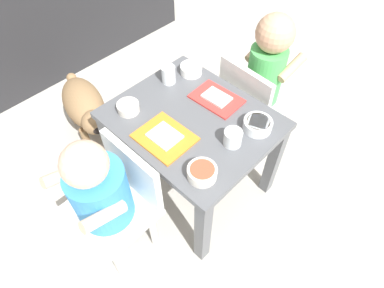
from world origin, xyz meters
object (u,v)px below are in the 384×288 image
at_px(seated_child_left, 103,191).
at_px(cereal_bowl_right_side, 191,69).
at_px(seated_child_right, 264,72).
at_px(water_cup_right, 233,139).
at_px(dining_table, 192,132).
at_px(veggie_bowl_far, 202,172).
at_px(cereal_bowl_left_side, 258,125).
at_px(food_tray_left, 165,137).
at_px(food_tray_right, 216,98).
at_px(veggie_bowl_near, 128,107).
at_px(dog, 85,106).
at_px(water_cup_left, 169,75).

distance_m(seated_child_left, cereal_bowl_right_side, 0.62).
height_order(seated_child_right, water_cup_right, seated_child_right).
relative_size(dining_table, veggie_bowl_far, 6.11).
bearing_deg(seated_child_right, cereal_bowl_right_side, 136.75).
relative_size(water_cup_right, cereal_bowl_left_side, 0.62).
bearing_deg(food_tray_left, food_tray_right, 0.00).
height_order(food_tray_left, cereal_bowl_left_side, cereal_bowl_left_side).
bearing_deg(veggie_bowl_far, food_tray_left, 82.87).
bearing_deg(veggie_bowl_far, veggie_bowl_near, 86.67).
height_order(dining_table, water_cup_right, water_cup_right).
bearing_deg(seated_child_left, dog, 65.45).
xyz_separation_m(food_tray_right, cereal_bowl_right_side, (0.05, 0.18, 0.01)).
height_order(water_cup_right, cereal_bowl_left_side, water_cup_right).
bearing_deg(veggie_bowl_near, food_tray_left, -89.37).
bearing_deg(water_cup_right, dining_table, 92.89).
distance_m(veggie_bowl_near, cereal_bowl_right_side, 0.32).
bearing_deg(cereal_bowl_right_side, food_tray_right, -104.47).
bearing_deg(cereal_bowl_right_side, dining_table, -135.11).
bearing_deg(food_tray_left, seated_child_right, -3.14).
xyz_separation_m(seated_child_right, food_tray_right, (-0.27, 0.03, 0.01)).
relative_size(cereal_bowl_left_side, cereal_bowl_right_side, 1.14).
bearing_deg(food_tray_right, dining_table, -179.71).
xyz_separation_m(water_cup_left, cereal_bowl_left_side, (0.04, -0.41, -0.01)).
bearing_deg(veggie_bowl_far, seated_child_left, 140.42).
bearing_deg(seated_child_right, veggie_bowl_near, 157.66).
height_order(dog, food_tray_left, food_tray_left).
distance_m(dining_table, food_tray_left, 0.16).
bearing_deg(dining_table, cereal_bowl_right_side, 44.89).
relative_size(seated_child_right, veggie_bowl_near, 8.24).
relative_size(seated_child_left, food_tray_left, 3.29).
relative_size(water_cup_left, veggie_bowl_far, 0.75).
bearing_deg(cereal_bowl_left_side, water_cup_left, 95.97).
bearing_deg(veggie_bowl_far, cereal_bowl_left_side, -0.41).
bearing_deg(water_cup_left, seated_child_left, -157.10).
distance_m(seated_child_left, veggie_bowl_near, 0.33).
height_order(seated_child_right, water_cup_left, seated_child_right).
bearing_deg(seated_child_right, water_cup_right, -158.90).
distance_m(food_tray_right, cereal_bowl_left_side, 0.20).
relative_size(water_cup_left, cereal_bowl_right_side, 0.80).
relative_size(food_tray_left, food_tray_right, 1.00).
relative_size(cereal_bowl_right_side, veggie_bowl_far, 0.94).
bearing_deg(veggie_bowl_far, cereal_bowl_right_side, 48.04).
relative_size(cereal_bowl_left_side, veggie_bowl_far, 1.07).
xyz_separation_m(food_tray_left, water_cup_right, (0.15, -0.18, 0.02)).
xyz_separation_m(food_tray_left, cereal_bowl_left_side, (0.26, -0.20, 0.01)).
height_order(dog, cereal_bowl_right_side, cereal_bowl_right_side).
bearing_deg(dining_table, dog, 103.27).
xyz_separation_m(water_cup_right, veggie_bowl_far, (-0.17, -0.02, -0.00)).
bearing_deg(seated_child_left, food_tray_left, -0.44).
bearing_deg(dining_table, food_tray_left, 179.71).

